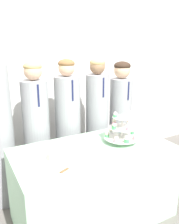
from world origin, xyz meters
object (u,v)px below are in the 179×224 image
(round_cake, at_px, (59,154))
(student_2, at_px, (68,128))
(cupcake_stand, at_px, (122,130))
(student_3, at_px, (97,123))
(student_1, at_px, (37,134))
(student_4, at_px, (120,120))
(cake_knife, at_px, (69,168))

(round_cake, relative_size, student_2, 0.14)
(round_cake, bearing_deg, cupcake_stand, 4.51)
(round_cake, bearing_deg, student_2, 61.21)
(student_2, relative_size, student_3, 1.00)
(student_1, height_order, student_2, student_2)
(student_2, xyz_separation_m, student_3, (0.38, -0.00, 0.00))
(student_1, bearing_deg, student_4, -0.00)
(round_cake, relative_size, cake_knife, 0.75)
(cake_knife, height_order, student_1, student_1)
(cupcake_stand, bearing_deg, student_2, 113.03)
(round_cake, distance_m, student_4, 1.31)
(cake_knife, height_order, cupcake_stand, cupcake_stand)
(student_1, height_order, student_3, student_3)
(round_cake, height_order, student_3, student_3)
(round_cake, height_order, student_2, student_2)
(student_1, relative_size, student_2, 0.99)
(cake_knife, relative_size, student_2, 0.18)
(cupcake_stand, bearing_deg, student_4, 54.99)
(round_cake, distance_m, cupcake_stand, 0.66)
(cake_knife, relative_size, student_4, 0.19)
(cake_knife, height_order, student_3, student_3)
(cake_knife, xyz_separation_m, student_3, (0.74, 0.85, -0.01))
(student_4, bearing_deg, student_1, 180.00)
(round_cake, xyz_separation_m, student_3, (0.76, 0.70, -0.06))
(student_4, bearing_deg, cupcake_stand, -125.01)
(cake_knife, xyz_separation_m, student_4, (1.09, 0.85, -0.03))
(student_1, bearing_deg, student_2, 0.00)
(student_3, relative_size, student_4, 1.03)
(student_1, bearing_deg, student_3, -0.00)
(round_cake, xyz_separation_m, cupcake_stand, (0.66, 0.05, 0.07))
(round_cake, relative_size, student_1, 0.14)
(student_2, height_order, student_4, student_2)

